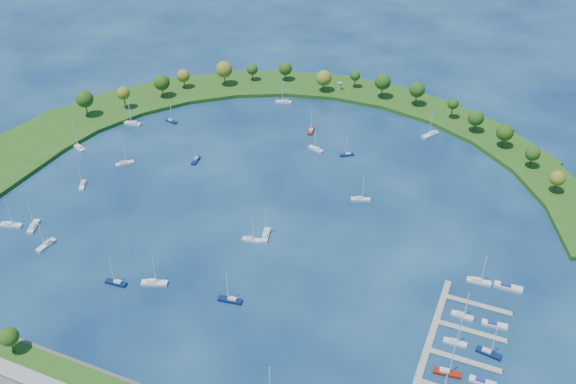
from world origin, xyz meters
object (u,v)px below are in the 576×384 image
at_px(harbor_tower, 339,86).
at_px(docked_boat_7, 489,352).
at_px(docked_boat_4, 447,372).
at_px(moored_boat_0, 284,101).
at_px(docked_boat_5, 482,382).
at_px(moored_boat_3, 154,282).
at_px(dock_system, 446,372).
at_px(moored_boat_21, 133,123).
at_px(moored_boat_10, 230,299).
at_px(docked_boat_10, 479,281).
at_px(moored_boat_9, 46,244).
at_px(moored_boat_14, 266,234).
at_px(moored_boat_6, 33,226).
at_px(docked_boat_9, 494,324).
at_px(moored_boat_8, 360,199).
at_px(moored_boat_20, 316,149).
at_px(moored_boat_11, 79,147).
at_px(docked_boat_8, 462,315).
at_px(moored_boat_19, 116,282).
at_px(docked_boat_6, 455,342).
at_px(moored_boat_2, 347,154).
at_px(moored_boat_17, 431,134).
at_px(moored_boat_15, 252,239).
at_px(docked_boat_11, 508,287).
at_px(moored_boat_4, 11,224).
at_px(moored_boat_1, 82,184).
at_px(moored_boat_12, 311,130).

xyz_separation_m(harbor_tower, docked_boat_7, (105.98, -162.63, -3.29)).
bearing_deg(docked_boat_7, docked_boat_4, -120.69).
xyz_separation_m(moored_boat_0, docked_boat_5, (129.66, -150.71, -0.33)).
bearing_deg(moored_boat_3, dock_system, -20.01).
bearing_deg(moored_boat_21, moored_boat_0, -144.21).
xyz_separation_m(moored_boat_10, docked_boat_10, (77.14, 43.05, 0.01)).
distance_m(moored_boat_9, docked_boat_7, 164.57).
bearing_deg(docked_boat_7, docked_boat_10, 112.62).
xyz_separation_m(moored_boat_14, docked_boat_7, (89.15, -27.03, -0.04)).
xyz_separation_m(moored_boat_6, docked_boat_9, (176.81, 17.48, -0.32)).
relative_size(moored_boat_8, moored_boat_20, 0.99).
xyz_separation_m(moored_boat_20, moored_boat_21, (-96.22, -12.38, 0.04)).
distance_m(moored_boat_11, moored_boat_20, 114.38).
distance_m(docked_boat_8, docked_boat_9, 10.45).
height_order(harbor_tower, docked_boat_8, docked_boat_8).
height_order(moored_boat_14, moored_boat_19, moored_boat_14).
bearing_deg(moored_boat_21, docked_boat_6, 149.62).
xyz_separation_m(moored_boat_2, docked_boat_4, (69.26, -111.19, 0.06)).
relative_size(moored_boat_6, moored_boat_21, 0.98).
xyz_separation_m(moored_boat_21, docked_boat_4, (180.73, -97.86, -0.03)).
distance_m(moored_boat_0, moored_boat_17, 82.35).
bearing_deg(moored_boat_9, moored_boat_15, 119.78).
height_order(moored_boat_17, moored_boat_21, moored_boat_17).
height_order(dock_system, moored_boat_8, moored_boat_8).
bearing_deg(moored_boat_0, moored_boat_20, 114.71).
height_order(moored_boat_20, docked_boat_7, moored_boat_20).
distance_m(dock_system, moored_boat_11, 201.33).
bearing_deg(moored_boat_10, docked_boat_9, -172.20).
distance_m(moored_boat_2, docked_boat_11, 104.18).
distance_m(harbor_tower, dock_system, 199.31).
bearing_deg(moored_boat_4, harbor_tower, 48.69).
height_order(moored_boat_4, docked_boat_8, moored_boat_4).
distance_m(harbor_tower, docked_boat_10, 162.93).
distance_m(moored_boat_14, docked_boat_5, 97.32).
relative_size(moored_boat_20, docked_boat_10, 0.96).
bearing_deg(harbor_tower, moored_boat_3, -92.65).
xyz_separation_m(moored_boat_1, docked_boat_9, (178.14, -14.79, -0.26)).
bearing_deg(docked_boat_9, moored_boat_4, -178.28).
bearing_deg(docked_boat_4, moored_boat_12, 119.67).
bearing_deg(dock_system, moored_boat_6, 177.20).
bearing_deg(docked_boat_5, moored_boat_0, 130.87).
xyz_separation_m(moored_boat_1, moored_boat_17, (130.65, 105.00, 0.10)).
bearing_deg(docked_boat_6, docked_boat_4, -92.60).
xyz_separation_m(dock_system, docked_boat_5, (10.69, 0.31, 0.25)).
height_order(moored_boat_17, docked_boat_11, moored_boat_17).
height_order(moored_boat_9, moored_boat_10, moored_boat_9).
height_order(moored_boat_0, moored_boat_6, moored_boat_6).
bearing_deg(docked_boat_7, moored_boat_1, 179.64).
distance_m(moored_boat_2, docked_boat_7, 126.61).
bearing_deg(moored_boat_4, moored_boat_17, 29.24).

